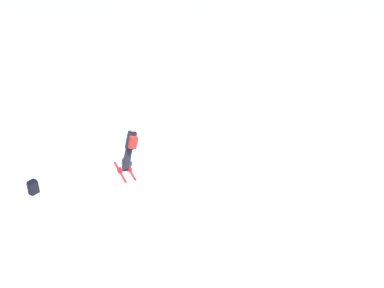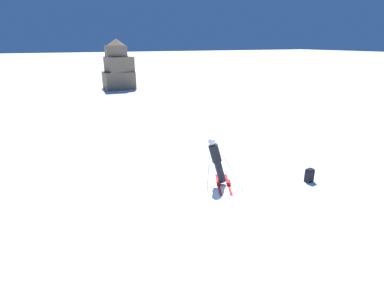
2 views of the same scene
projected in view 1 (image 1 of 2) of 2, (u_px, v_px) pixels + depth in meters
The scene contains 3 objects.
ground_plane at pixel (116, 175), 13.84m from camera, with size 300.00×300.00×0.00m, color white.
skier at pixel (130, 146), 13.75m from camera, with size 1.37×1.76×1.82m.
spare_backpack at pixel (33, 187), 12.65m from camera, with size 0.33×0.26×0.50m.
Camera 1 is at (7.11, 9.97, 7.13)m, focal length 35.00 mm.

